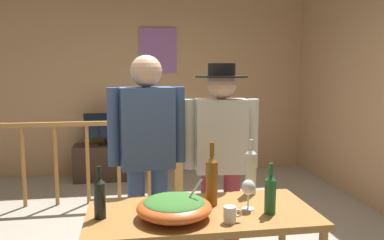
{
  "coord_description": "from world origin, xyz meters",
  "views": [
    {
      "loc": [
        -0.32,
        -3.17,
        1.59
      ],
      "look_at": [
        0.11,
        -0.61,
        1.25
      ],
      "focal_mm": 36.73,
      "sensor_mm": 36.0,
      "label": 1
    }
  ],
  "objects": [
    {
      "name": "flat_screen_tv",
      "position": [
        -0.64,
        2.48,
        0.78
      ],
      "size": [
        0.58,
        0.12,
        0.46
      ],
      "color": "black",
      "rests_on": "tv_console"
    },
    {
      "name": "person_standing_right",
      "position": [
        0.39,
        -0.27,
        0.97
      ],
      "size": [
        0.58,
        0.4,
        1.63
      ],
      "rotation": [
        0.0,
        0.0,
        3.04
      ],
      "color": "#9E3842",
      "rests_on": "ground_plane"
    },
    {
      "name": "wine_glass",
      "position": [
        0.39,
        -0.98,
        0.88
      ],
      "size": [
        0.08,
        0.08,
        0.18
      ],
      "color": "silver",
      "rests_on": "serving_table"
    },
    {
      "name": "wine_bottle_green",
      "position": [
        0.49,
        -1.06,
        0.87
      ],
      "size": [
        0.07,
        0.07,
        0.3
      ],
      "color": "#1E5628",
      "rests_on": "serving_table"
    },
    {
      "name": "side_wall_right",
      "position": [
        2.49,
        0.86,
        1.35
      ],
      "size": [
        0.1,
        4.29,
        2.7
      ],
      "primitive_type": "cube",
      "color": "tan",
      "rests_on": "ground_plane"
    },
    {
      "name": "person_standing_left",
      "position": [
        -0.18,
        -0.27,
        1.01
      ],
      "size": [
        0.58,
        0.26,
        1.69
      ],
      "rotation": [
        0.0,
        0.0,
        3.24
      ],
      "color": "#3D5684",
      "rests_on": "ground_plane"
    },
    {
      "name": "mug_white",
      "position": [
        0.23,
        -1.16,
        0.8
      ],
      "size": [
        0.11,
        0.07,
        0.09
      ],
      "color": "white",
      "rests_on": "serving_table"
    },
    {
      "name": "salad_bowl",
      "position": [
        -0.07,
        -1.04,
        0.82
      ],
      "size": [
        0.43,
        0.43,
        0.22
      ],
      "color": "#DB5B23",
      "rests_on": "serving_table"
    },
    {
      "name": "framed_picture",
      "position": [
        0.15,
        2.8,
        1.87
      ],
      "size": [
        0.55,
        0.03,
        0.67
      ],
      "primitive_type": "cube",
      "color": "#8D5799"
    },
    {
      "name": "serving_table",
      "position": [
        0.11,
        -0.95,
        0.67
      ],
      "size": [
        1.36,
        0.66,
        0.75
      ],
      "color": "#9E6B33",
      "rests_on": "ground_plane"
    },
    {
      "name": "wine_bottle_dark",
      "position": [
        -0.48,
        -0.98,
        0.87
      ],
      "size": [
        0.07,
        0.07,
        0.3
      ],
      "color": "black",
      "rests_on": "serving_table"
    },
    {
      "name": "back_wall",
      "position": [
        0.0,
        2.86,
        1.35
      ],
      "size": [
        4.98,
        0.1,
        2.7
      ],
      "primitive_type": "cube",
      "color": "tan",
      "rests_on": "ground_plane"
    },
    {
      "name": "wine_bottle_amber",
      "position": [
        0.19,
        -0.86,
        0.91
      ],
      "size": [
        0.07,
        0.07,
        0.4
      ],
      "color": "brown",
      "rests_on": "serving_table"
    },
    {
      "name": "tv_console",
      "position": [
        -0.64,
        2.51,
        0.26
      ],
      "size": [
        0.9,
        0.4,
        0.51
      ],
      "primitive_type": "cube",
      "color": "#38281E",
      "rests_on": "ground_plane"
    },
    {
      "name": "wine_bottle_clear",
      "position": [
        0.5,
        -0.69,
        0.91
      ],
      "size": [
        0.08,
        0.08,
        0.37
      ],
      "color": "silver",
      "rests_on": "serving_table"
    },
    {
      "name": "stair_railing",
      "position": [
        -0.59,
        1.49,
        0.62
      ],
      "size": [
        2.61,
        0.1,
        1.04
      ],
      "color": "#9E6B33",
      "rests_on": "ground_plane"
    }
  ]
}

